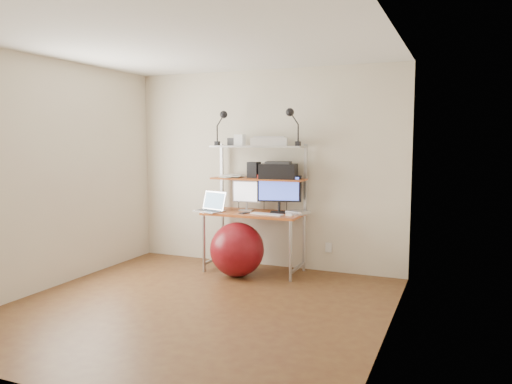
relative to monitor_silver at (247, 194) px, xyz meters
The scene contains 20 objects.
room 1.56m from the monitor_silver, 84.82° to the right, with size 3.60×3.60×3.60m.
computer_desk 0.14m from the monitor_silver, ahead, with size 1.20×0.60×1.57m.
wall_outlet 1.21m from the monitor_silver, 14.81° to the left, with size 0.08×0.01×0.12m, color silver.
monitor_silver is the anchor object (origin of this frame).
monitor_black 0.44m from the monitor_silver, ahead, with size 0.53×0.20×0.54m.
laptop 0.46m from the monitor_silver, 150.65° to the right, with size 0.41×0.37×0.31m.
keyboard 0.46m from the monitor_silver, 30.56° to the right, with size 0.40×0.11×0.01m, color silver.
mouse 0.69m from the monitor_silver, 16.98° to the right, with size 0.08×0.05×0.02m, color silver.
mac_mini 0.71m from the monitor_silver, ahead, with size 0.22×0.22×0.04m, color silver.
phone 0.31m from the monitor_silver, 73.33° to the right, with size 0.07×0.13×0.01m, color black.
printer 0.50m from the monitor_silver, ahead, with size 0.48×0.37×0.21m.
nas_cube 0.31m from the monitor_silver, 41.80° to the left, with size 0.13×0.13×0.20m, color black.
red_box 0.35m from the monitor_silver, ahead, with size 0.18×0.12×0.05m, color #B2241C.
scanner 0.72m from the monitor_silver, ahead, with size 0.49×0.39×0.11m.
box_white 0.67m from the monitor_silver, 166.20° to the left, with size 0.12×0.10×0.14m, color silver.
box_grey 0.69m from the monitor_silver, 157.76° to the left, with size 0.09×0.09×0.09m, color #313133.
clip_lamp_left 0.97m from the monitor_silver, behind, with size 0.17×0.10×0.43m.
clip_lamp_right 1.10m from the monitor_silver, ahead, with size 0.18×0.10×0.44m.
exercise_ball 0.73m from the monitor_silver, 84.78° to the right, with size 0.65×0.65×0.65m, color maroon.
paper_stack 0.31m from the monitor_silver, 166.99° to the left, with size 0.36×0.43×0.03m.
Camera 1 is at (2.35, -4.12, 1.63)m, focal length 35.00 mm.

